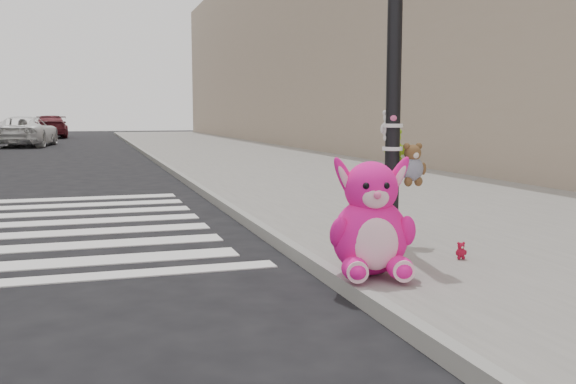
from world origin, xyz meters
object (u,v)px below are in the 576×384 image
object	(u,v)px
pink_bunny	(371,226)
red_teddy	(461,251)
signal_pole	(396,96)
car_white_near	(25,131)

from	to	relation	value
pink_bunny	red_teddy	distance (m)	1.21
pink_bunny	signal_pole	bearing A→B (deg)	68.29
car_white_near	pink_bunny	bearing A→B (deg)	107.04
pink_bunny	red_teddy	world-z (taller)	pink_bunny
red_teddy	car_white_near	distance (m)	29.52
signal_pole	car_white_near	world-z (taller)	signal_pole
signal_pole	red_teddy	bearing A→B (deg)	-73.27
signal_pole	pink_bunny	distance (m)	1.91
signal_pole	pink_bunny	bearing A→B (deg)	-124.09
red_teddy	signal_pole	bearing A→B (deg)	114.92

